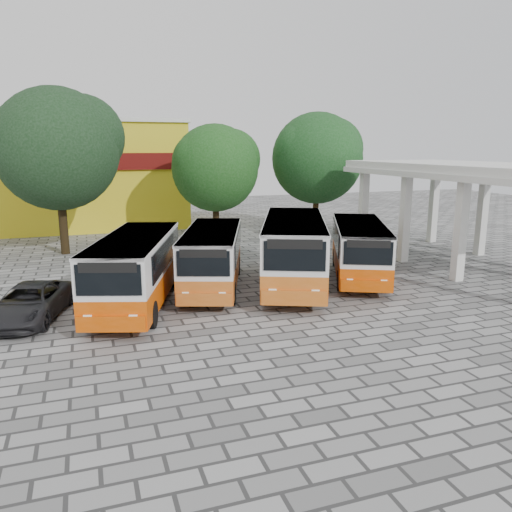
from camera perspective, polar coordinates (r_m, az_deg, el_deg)
name	(u,v)px	position (r m, az deg, el deg)	size (l,w,h in m)	color
ground	(325,309)	(19.92, 7.94, -5.98)	(90.00, 90.00, 0.00)	#606060
terminal_shelter	(477,173)	(28.33, 23.95, 8.65)	(6.80, 15.80, 5.40)	silver
shophouse_block	(52,174)	(42.92, -22.31, 8.69)	(20.40, 10.40, 8.30)	gold
bus_far_left	(136,266)	(20.21, -13.57, -1.15)	(4.64, 8.30, 2.81)	#C44300
bus_centre_left	(213,255)	(22.22, -4.99, 0.14)	(4.54, 7.88, 2.66)	#BC5918
bus_centre_right	(294,248)	(22.59, 4.37, 0.97)	(5.71, 9.16, 3.08)	#C05A16
bus_far_right	(359,247)	(24.43, 11.74, 1.04)	(5.17, 7.94, 2.66)	#C54300
tree_left	(58,145)	(31.26, -21.65, 11.70)	(7.33, 6.98, 9.60)	black
tree_middle	(216,165)	(33.70, -4.59, 10.32)	(6.05, 5.76, 7.74)	black
tree_right	(318,155)	(36.57, 7.10, 11.36)	(6.79, 6.47, 8.67)	#372611
parked_car	(29,303)	(20.15, -24.49, -4.88)	(2.14, 4.63, 1.29)	black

